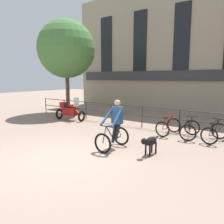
{
  "coord_description": "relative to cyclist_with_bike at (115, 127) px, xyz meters",
  "views": [
    {
      "loc": [
        4.97,
        -4.41,
        2.45
      ],
      "look_at": [
        -0.19,
        2.86,
        1.05
      ],
      "focal_mm": 35.0,
      "sensor_mm": 36.0,
      "label": 1
    }
  ],
  "objects": [
    {
      "name": "canal_railing",
      "position": [
        -0.75,
        3.5,
        -0.05
      ],
      "size": [
        15.05,
        0.05,
        1.05
      ],
      "color": "#2D2B28",
      "rests_on": "ground_plane"
    },
    {
      "name": "dog",
      "position": [
        1.32,
        0.07,
        -0.34
      ],
      "size": [
        0.32,
        0.95,
        0.61
      ],
      "rotation": [
        0.0,
        0.0,
        -0.15
      ],
      "color": "black",
      "rests_on": "ground_plane"
    },
    {
      "name": "parked_bicycle_near_lamp",
      "position": [
        0.87,
        2.85,
        -0.41
      ],
      "size": [
        0.78,
        1.17,
        0.86
      ],
      "rotation": [
        0.0,
        0.0,
        3.03
      ],
      "color": "black",
      "rests_on": "ground_plane"
    },
    {
      "name": "tree_canalside_left",
      "position": [
        -7.09,
        4.51,
        3.59
      ],
      "size": [
        3.88,
        3.88,
        6.31
      ],
      "color": "brown",
      "rests_on": "ground_plane"
    },
    {
      "name": "cyclist_with_bike",
      "position": [
        0.0,
        0.0,
        0.0
      ],
      "size": [
        0.69,
        1.17,
        1.7
      ],
      "rotation": [
        0.0,
        0.0,
        0.0
      ],
      "color": "black",
      "rests_on": "ground_plane"
    },
    {
      "name": "parked_bicycle_mid_right",
      "position": [
        2.72,
        2.85,
        -0.41
      ],
      "size": [
        0.83,
        1.2,
        0.86
      ],
      "rotation": [
        0.0,
        0.0,
        2.98
      ],
      "color": "black",
      "rests_on": "ground_plane"
    },
    {
      "name": "parked_motorcycle",
      "position": [
        -5.01,
        2.68,
        -0.2
      ],
      "size": [
        1.82,
        0.81,
        1.35
      ],
      "rotation": [
        0.0,
        0.0,
        1.68
      ],
      "color": "black",
      "rests_on": "ground_plane"
    },
    {
      "name": "building_facade",
      "position": [
        -0.75,
        9.29,
        3.65
      ],
      "size": [
        18.0,
        0.72,
        8.87
      ],
      "color": "gray",
      "rests_on": "ground_plane"
    },
    {
      "name": "ground_plane",
      "position": [
        -0.75,
        -1.7,
        -0.76
      ],
      "size": [
        60.0,
        60.0,
        0.0
      ],
      "primitive_type": "plane",
      "color": "gray"
    },
    {
      "name": "parked_bicycle_mid_left",
      "position": [
        1.79,
        2.85,
        -0.41
      ],
      "size": [
        0.79,
        1.18,
        0.86
      ],
      "rotation": [
        0.0,
        0.0,
        3.26
      ],
      "color": "black",
      "rests_on": "ground_plane"
    }
  ]
}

